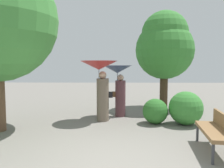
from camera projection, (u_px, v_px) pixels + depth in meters
The scene contains 7 objects.
ground_plane at pixel (108, 166), 4.21m from camera, with size 40.00×40.00×0.00m, color slate.
person_left at pixel (100, 77), 7.50m from camera, with size 1.26×1.26×2.04m.
person_right at pixel (119, 80), 8.18m from camera, with size 1.06×1.06×1.89m.
park_bench at pixel (217, 129), 4.83m from camera, with size 0.70×1.55×0.83m.
tree_near_right at pixel (165, 45), 9.50m from camera, with size 2.48×2.48×4.20m.
bush_path_right at pixel (155, 111), 7.20m from camera, with size 0.82×0.82×0.82m, color #2D6B28.
bush_behind_bench at pixel (186, 108), 7.07m from camera, with size 1.07×1.07×1.07m, color #387F33.
Camera 1 is at (0.14, -4.06, 1.90)m, focal length 35.73 mm.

